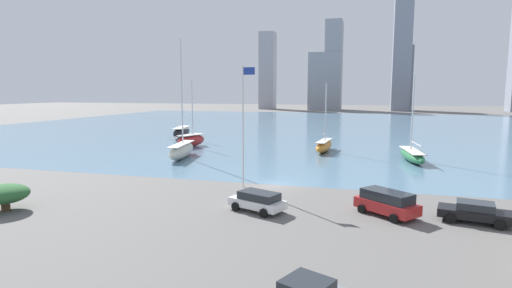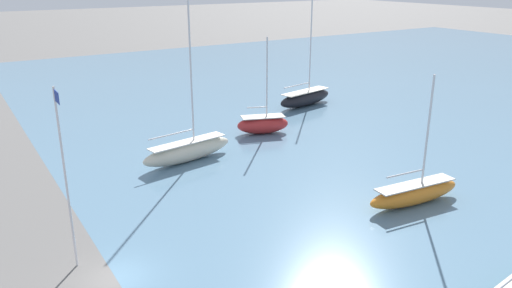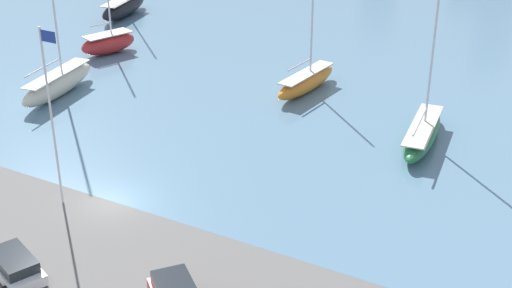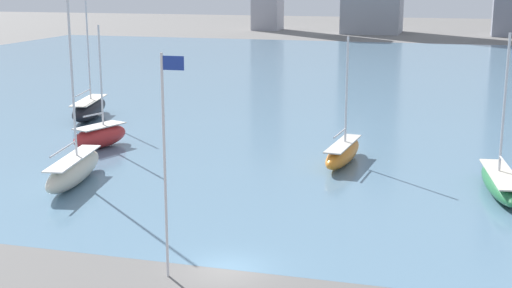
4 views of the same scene
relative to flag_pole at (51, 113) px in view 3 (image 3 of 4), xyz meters
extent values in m
plane|color=#605E5B|center=(2.68, 1.66, -6.37)|extent=(500.00, 500.00, 0.00)
cylinder|color=silver|center=(-0.06, 0.00, -0.49)|extent=(0.14, 0.14, 11.76)
cube|color=#1E3899|center=(0.56, 0.00, 4.89)|extent=(1.10, 0.03, 0.70)
ellipsoid|color=#236B3D|center=(17.57, 20.11, -5.62)|extent=(3.37, 10.45, 1.50)
cube|color=beige|center=(17.57, 20.11, -4.92)|extent=(2.76, 8.57, 0.10)
cube|color=#2D2D33|center=(17.57, 20.11, -6.03)|extent=(0.39, 1.85, 0.67)
cylinder|color=silver|center=(17.47, 20.87, 0.16)|extent=(0.18, 0.18, 10.04)
cylinder|color=silver|center=(17.81, 18.18, -3.77)|extent=(0.82, 5.40, 0.14)
ellipsoid|color=orange|center=(5.26, 25.48, -5.48)|extent=(2.62, 9.12, 1.78)
cube|color=#BCB7AD|center=(5.26, 25.48, -4.64)|extent=(2.15, 7.48, 0.10)
cube|color=#2D2D33|center=(5.26, 25.48, -5.96)|extent=(0.31, 1.63, 0.80)
cylinder|color=silver|center=(5.33, 26.15, -0.17)|extent=(0.18, 0.18, 8.83)
cylinder|color=silver|center=(5.15, 24.28, -3.49)|extent=(0.50, 3.76, 0.14)
ellipsoid|color=beige|center=(-13.48, 14.04, -5.33)|extent=(3.51, 10.28, 2.07)
cube|color=silver|center=(-13.48, 14.04, -4.35)|extent=(2.87, 8.43, 0.10)
cube|color=#2D2D33|center=(-13.48, 14.04, -5.90)|extent=(0.45, 1.82, 0.93)
cylinder|color=silver|center=(-13.20, 12.29, -3.20)|extent=(0.96, 5.02, 0.14)
ellipsoid|color=#B72828|center=(-17.18, 25.32, -5.33)|extent=(4.21, 6.51, 2.08)
cube|color=#BCB7AD|center=(-17.18, 25.32, -4.34)|extent=(3.45, 5.34, 0.10)
cube|color=#2D2D33|center=(-17.18, 25.32, -5.90)|extent=(0.51, 1.09, 0.94)
cylinder|color=silver|center=(-17.41, 24.65, -3.19)|extent=(0.90, 2.24, 0.14)
ellipsoid|color=black|center=(-24.82, 37.42, -5.31)|extent=(4.33, 10.22, 2.11)
cube|color=#2D2D33|center=(-24.82, 37.42, -5.89)|extent=(0.52, 1.79, 0.95)
cube|color=white|center=(3.36, -7.38, -5.71)|extent=(4.84, 3.45, 0.62)
cube|color=#23282D|center=(3.52, -7.45, -5.10)|extent=(3.52, 2.74, 0.60)
cylinder|color=black|center=(2.45, -5.95, -6.02)|extent=(0.74, 0.51, 0.69)
cylinder|color=black|center=(5.00, -6.98, -6.02)|extent=(0.74, 0.51, 0.69)
camera|label=1|loc=(11.31, -36.71, 2.96)|focal=28.00mm
camera|label=2|loc=(29.68, -5.04, 11.50)|focal=35.00mm
camera|label=3|loc=(30.35, -28.87, 17.10)|focal=50.00mm
camera|label=4|loc=(13.77, -32.42, 9.00)|focal=50.00mm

